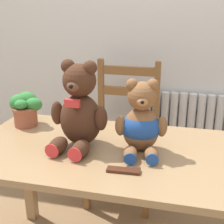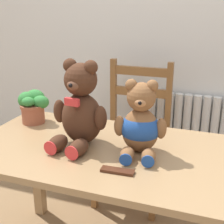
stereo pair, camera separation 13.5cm
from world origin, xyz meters
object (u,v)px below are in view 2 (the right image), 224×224
Objects in this scene: teddy_bear_left at (80,109)px; chocolate_bar at (117,171)px; wooden_chair_behind at (134,134)px; teddy_bear_right at (140,124)px; potted_plant at (33,105)px.

teddy_bear_left reaches higher than chocolate_bar.
wooden_chair_behind is 7.26× the size of chocolate_bar.
teddy_bear_right is 1.82× the size of potted_plant.
teddy_bear_left is (-0.07, -0.72, 0.41)m from wooden_chair_behind.
teddy_bear_left is 2.20× the size of potted_plant.
chocolate_bar is (0.63, -0.38, -0.09)m from potted_plant.
potted_plant reaches higher than chocolate_bar.
wooden_chair_behind is 0.78m from potted_plant.
potted_plant is at bearing -24.32° from teddy_bear_right.
wooden_chair_behind is 0.97m from chocolate_bar.
teddy_bear_left reaches higher than teddy_bear_right.
teddy_bear_left is 2.98× the size of chocolate_bar.
teddy_bear_left is at bearing 141.42° from chocolate_bar.
teddy_bear_right is 2.47× the size of chocolate_bar.
chocolate_bar is at bearing 70.29° from teddy_bear_right.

